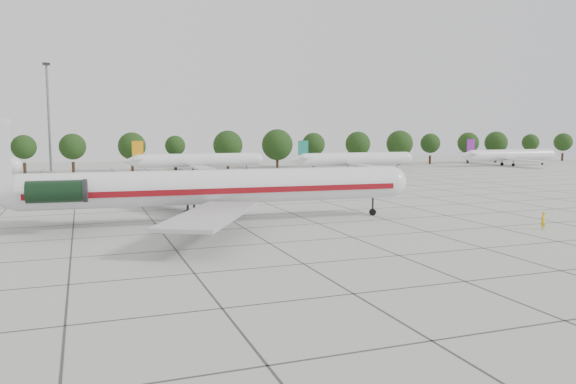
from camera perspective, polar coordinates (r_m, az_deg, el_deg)
name	(u,v)px	position (r m, az deg, el deg)	size (l,w,h in m)	color
ground	(318,224)	(58.71, 3.08, -3.23)	(260.00, 260.00, 0.00)	#B2B2AB
apron_joints	(272,206)	(72.57, -1.60, -1.39)	(170.00, 170.00, 0.02)	#383838
main_airliner	(197,187)	(58.90, -9.22, 0.50)	(46.44, 36.43, 10.88)	silver
ground_crew	(543,221)	(60.58, 24.47, -2.67)	(0.63, 0.41, 1.73)	gold
bg_airliner_c	(198,160)	(128.92, -9.11, 3.18)	(28.24, 27.20, 7.40)	silver
bg_airliner_d	(355,159)	(133.63, 6.84, 3.32)	(28.24, 27.20, 7.40)	silver
bg_airliner_e	(510,155)	(166.14, 21.64, 3.49)	(28.24, 27.20, 7.40)	silver
tree_line	(132,146)	(138.69, -15.57, 4.51)	(249.86, 8.44, 10.22)	#332114
floodlight_mast	(48,111)	(145.44, -23.17, 7.58)	(1.60, 1.60, 25.45)	slate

